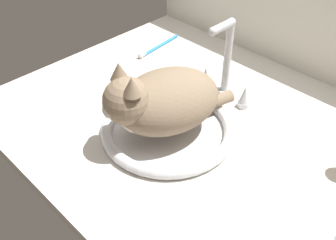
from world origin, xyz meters
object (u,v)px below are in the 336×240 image
(faucet, at_px, (225,70))
(toothbrush, at_px, (158,46))
(sink_basin, at_px, (168,129))
(cat, at_px, (160,101))

(faucet, bearing_deg, toothbrush, 168.57)
(faucet, bearing_deg, sink_basin, -90.00)
(faucet, height_order, cat, faucet)
(toothbrush, bearing_deg, faucet, -11.43)
(sink_basin, relative_size, toothbrush, 1.72)
(sink_basin, xyz_separation_m, toothbrush, (-0.33, 0.28, -0.01))
(sink_basin, height_order, faucet, faucet)
(faucet, relative_size, toothbrush, 1.21)
(sink_basin, distance_m, toothbrush, 0.43)
(cat, bearing_deg, toothbrush, 136.96)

